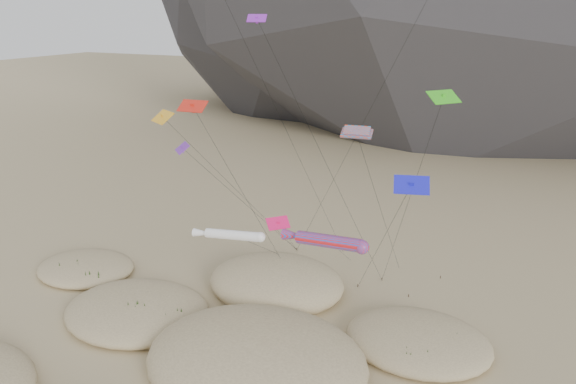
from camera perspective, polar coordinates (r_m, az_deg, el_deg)
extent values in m
ellipsoid|color=#CCB789|center=(53.06, -15.09, -11.57)|extent=(13.42, 11.41, 2.51)
ellipsoid|color=#CCB789|center=(44.43, -3.26, -16.64)|extent=(17.31, 14.72, 4.37)
ellipsoid|color=#CCB789|center=(55.46, -1.19, -9.15)|extent=(13.48, 11.46, 3.91)
ellipsoid|color=#CCB789|center=(48.50, 13.05, -14.49)|extent=(11.90, 10.11, 2.36)
ellipsoid|color=#CCB789|center=(63.02, -19.85, -7.26)|extent=(10.46, 8.89, 1.89)
ellipsoid|color=black|center=(52.00, -15.27, -11.94)|extent=(2.75, 2.35, 0.82)
ellipsoid|color=black|center=(50.46, -11.71, -12.78)|extent=(2.26, 1.94, 0.68)
ellipsoid|color=black|center=(43.01, -2.39, -17.76)|extent=(3.50, 2.99, 1.05)
ellipsoid|color=black|center=(43.58, 3.15, -17.39)|extent=(2.69, 2.30, 0.81)
ellipsoid|color=black|center=(43.22, -3.52, -17.90)|extent=(2.33, 1.99, 0.70)
ellipsoid|color=black|center=(53.20, -1.67, -10.27)|extent=(3.50, 3.00, 1.05)
ellipsoid|color=black|center=(52.78, 1.38, -10.64)|extent=(2.25, 1.92, 0.67)
ellipsoid|color=black|center=(49.53, 15.64, -13.74)|extent=(2.30, 1.97, 0.69)
ellipsoid|color=black|center=(46.16, 13.10, -16.24)|extent=(1.97, 1.68, 0.59)
ellipsoid|color=black|center=(62.99, -21.01, -7.34)|extent=(2.52, 2.15, 0.76)
ellipsoid|color=black|center=(60.20, -19.04, -8.42)|extent=(1.80, 1.54, 0.54)
cylinder|color=#3F2D1E|center=(58.68, 0.20, -8.32)|extent=(0.08, 0.08, 0.30)
cylinder|color=#3F2D1E|center=(60.81, 1.44, -7.34)|extent=(0.08, 0.08, 0.30)
cylinder|color=#3F2D1E|center=(56.80, 7.11, -9.43)|extent=(0.08, 0.08, 0.30)
cylinder|color=#3F2D1E|center=(58.44, 9.52, -8.71)|extent=(0.08, 0.08, 0.30)
cylinder|color=#3F2D1E|center=(55.80, 12.16, -10.26)|extent=(0.08, 0.08, 0.30)
cylinder|color=#3F2D1E|center=(64.38, 0.91, -5.83)|extent=(0.08, 0.08, 0.30)
cylinder|color=#3F2D1E|center=(60.11, 15.23, -8.34)|extent=(0.08, 0.08, 0.30)
cylinder|color=#3F2D1E|center=(63.07, -3.74, -6.40)|extent=(0.08, 0.08, 0.30)
cylinder|color=#FF1A1C|center=(40.04, 4.19, -5.02)|extent=(5.38, 1.83, 1.50)
sphere|color=#FF1A1C|center=(38.82, 7.53, -5.57)|extent=(1.01, 1.01, 1.01)
cone|color=#FF1A1C|center=(41.54, 0.76, -4.48)|extent=(2.28, 1.21, 1.08)
cylinder|color=black|center=(51.14, 5.56, -6.21)|extent=(4.52, 19.21, 10.62)
cylinder|color=white|center=(43.63, -5.61, -4.37)|extent=(4.71, 1.03, 1.06)
sphere|color=white|center=(42.62, -2.82, -4.59)|extent=(0.78, 0.78, 0.78)
cone|color=white|center=(44.86, -8.51, -4.16)|extent=(1.93, 0.78, 0.79)
cylinder|color=black|center=(52.87, -2.19, -5.83)|extent=(2.87, 16.72, 9.69)
cylinder|color=black|center=(56.42, 0.21, 5.46)|extent=(8.27, 11.13, 27.84)
cube|color=#FF411A|center=(43.99, 6.99, 5.94)|extent=(2.52, 1.30, 0.67)
cube|color=#FF411A|center=(43.94, 7.00, 6.22)|extent=(2.14, 1.04, 0.66)
cylinder|color=black|center=(52.32, 9.46, -1.95)|extent=(1.07, 13.24, 17.13)
cube|color=#F2A419|center=(51.14, -12.62, 7.45)|extent=(2.77, 2.34, 0.95)
cube|color=#F2A419|center=(51.17, -12.61, 7.28)|extent=(0.40, 0.39, 0.84)
cylinder|color=black|center=(57.00, -5.06, 0.00)|extent=(6.89, 13.95, 17.16)
cube|color=red|center=(41.01, -9.68, 8.61)|extent=(2.11, 1.24, 0.72)
cube|color=red|center=(41.04, -9.67, 8.40)|extent=(0.26, 0.21, 0.71)
cylinder|color=black|center=(49.16, -3.86, -1.43)|extent=(1.06, 14.43, 19.66)
cube|color=purple|center=(47.59, -3.19, 17.22)|extent=(1.74, 1.22, 0.63)
cube|color=purple|center=(47.59, -3.19, 17.04)|extent=(0.24, 0.24, 0.54)
cylinder|color=black|center=(51.38, 3.93, 2.87)|extent=(9.36, 8.63, 25.53)
cube|color=#1717CB|center=(35.40, 12.45, 0.71)|extent=(2.36, 1.57, 0.95)
cube|color=#1717CB|center=(35.45, 12.44, 0.48)|extent=(0.34, 0.39, 0.71)
cylinder|color=black|center=(45.90, 9.17, -5.60)|extent=(7.82, 15.10, 15.93)
cube|color=#691DAC|center=(48.33, -10.69, 4.43)|extent=(2.04, 2.00, 0.74)
cube|color=#691DAC|center=(48.37, -10.68, 4.26)|extent=(0.32, 0.32, 0.64)
cylinder|color=black|center=(55.87, -4.07, -1.49)|extent=(3.71, 15.70, 15.08)
cube|color=green|center=(42.83, 15.54, 9.29)|extent=(2.51, 2.64, 0.83)
cube|color=green|center=(42.85, 15.52, 9.09)|extent=(0.35, 0.36, 0.82)
cylinder|color=black|center=(49.98, 12.06, -1.17)|extent=(6.08, 8.82, 20.16)
cube|color=#DD1459|center=(42.14, -1.02, -3.17)|extent=(1.78, 1.82, 0.75)
cube|color=#DD1459|center=(42.20, -1.02, -3.36)|extent=(0.33, 0.33, 0.57)
cylinder|color=black|center=(53.26, 0.14, -4.83)|extent=(6.69, 18.50, 10.96)
cylinder|color=black|center=(52.17, 6.81, 5.40)|extent=(16.35, 10.69, 29.74)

